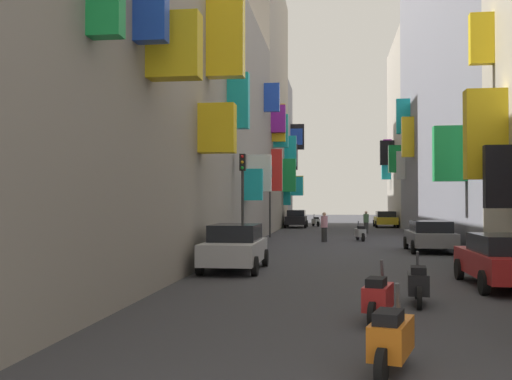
# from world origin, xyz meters

# --- Properties ---
(ground_plane) EXTENTS (140.00, 140.00, 0.00)m
(ground_plane) POSITION_xyz_m (0.00, 30.00, 0.00)
(ground_plane) COLOR #38383D
(building_left_mid_a) EXTENTS (7.21, 17.46, 12.72)m
(building_left_mid_a) POSITION_xyz_m (-7.99, 28.64, 6.36)
(building_left_mid_a) COLOR gray
(building_left_mid_a) RESTS_ON ground
(building_left_mid_b) EXTENTS (7.08, 4.72, 20.90)m
(building_left_mid_b) POSITION_xyz_m (-7.97, 39.73, 10.42)
(building_left_mid_b) COLOR #9E9384
(building_left_mid_b) RESTS_ON ground
(building_left_mid_c) EXTENTS (7.16, 11.62, 20.94)m
(building_left_mid_c) POSITION_xyz_m (-7.99, 47.90, 10.46)
(building_left_mid_c) COLOR #9E9384
(building_left_mid_c) RESTS_ON ground
(building_left_far) EXTENTS (7.40, 6.29, 14.29)m
(building_left_far) POSITION_xyz_m (-7.96, 56.86, 7.14)
(building_left_far) COLOR gray
(building_left_far) RESTS_ON ground
(building_right_mid_b) EXTENTS (7.37, 27.55, 19.20)m
(building_right_mid_b) POSITION_xyz_m (7.99, 33.68, 9.59)
(building_right_mid_b) COLOR gray
(building_right_mid_b) RESTS_ON ground
(building_right_mid_c) EXTENTS (7.30, 12.54, 17.39)m
(building_right_mid_c) POSITION_xyz_m (7.99, 53.73, 8.69)
(building_right_mid_c) COLOR #B2A899
(building_right_mid_c) RESTS_ON ground
(parked_car_red) EXTENTS (1.98, 4.35, 1.40)m
(parked_car_red) POSITION_xyz_m (3.91, 12.94, 0.74)
(parked_car_red) COLOR #B21E1E
(parked_car_red) RESTS_ON ground
(parked_car_yellow) EXTENTS (1.99, 4.21, 1.42)m
(parked_car_yellow) POSITION_xyz_m (3.94, 49.96, 0.75)
(parked_car_yellow) COLOR gold
(parked_car_yellow) RESTS_ON ground
(parked_car_black) EXTENTS (1.90, 4.14, 1.53)m
(parked_car_black) POSITION_xyz_m (-3.88, 48.50, 0.80)
(parked_car_black) COLOR black
(parked_car_black) RESTS_ON ground
(parked_car_silver) EXTENTS (1.88, 4.09, 1.51)m
(parked_car_silver) POSITION_xyz_m (-3.82, 15.85, 0.79)
(parked_car_silver) COLOR #B7B7BC
(parked_car_silver) RESTS_ON ground
(parked_car_grey) EXTENTS (1.99, 4.16, 1.39)m
(parked_car_grey) POSITION_xyz_m (3.71, 24.09, 0.74)
(parked_car_grey) COLOR slate
(parked_car_grey) RESTS_ON ground
(scooter_silver) EXTENTS (0.64, 1.83, 1.13)m
(scooter_silver) POSITION_xyz_m (0.92, 31.26, 0.46)
(scooter_silver) COLOR #ADADB2
(scooter_silver) RESTS_ON ground
(scooter_red) EXTENTS (0.67, 1.76, 1.13)m
(scooter_red) POSITION_xyz_m (0.23, 7.97, 0.46)
(scooter_red) COLOR red
(scooter_red) RESTS_ON ground
(scooter_orange) EXTENTS (0.72, 1.79, 1.13)m
(scooter_orange) POSITION_xyz_m (0.16, 4.63, 0.46)
(scooter_orange) COLOR orange
(scooter_orange) RESTS_ON ground
(scooter_white) EXTENTS (0.79, 1.69, 1.13)m
(scooter_white) POSITION_xyz_m (-2.25, 51.00, 0.46)
(scooter_white) COLOR silver
(scooter_white) RESTS_ON ground
(scooter_black) EXTENTS (0.55, 1.82, 1.13)m
(scooter_black) POSITION_xyz_m (1.25, 10.03, 0.46)
(scooter_black) COLOR black
(scooter_black) RESTS_ON ground
(pedestrian_crossing) EXTENTS (0.53, 0.53, 1.59)m
(pedestrian_crossing) POSITION_xyz_m (1.68, 39.50, 0.79)
(pedestrian_crossing) COLOR #383838
(pedestrian_crossing) RESTS_ON ground
(pedestrian_near_left) EXTENTS (0.47, 0.47, 1.66)m
(pedestrian_near_left) POSITION_xyz_m (-1.13, 30.15, 0.83)
(pedestrian_near_left) COLOR #282828
(pedestrian_near_left) RESTS_ON ground
(traffic_light_near_corner) EXTENTS (0.26, 0.34, 4.55)m
(traffic_light_near_corner) POSITION_xyz_m (-4.62, 33.96, 3.08)
(traffic_light_near_corner) COLOR #2D2D2D
(traffic_light_near_corner) RESTS_ON ground
(traffic_light_far_corner) EXTENTS (0.26, 0.34, 4.37)m
(traffic_light_far_corner) POSITION_xyz_m (-4.59, 22.40, 2.97)
(traffic_light_far_corner) COLOR #2D2D2D
(traffic_light_far_corner) RESTS_ON ground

